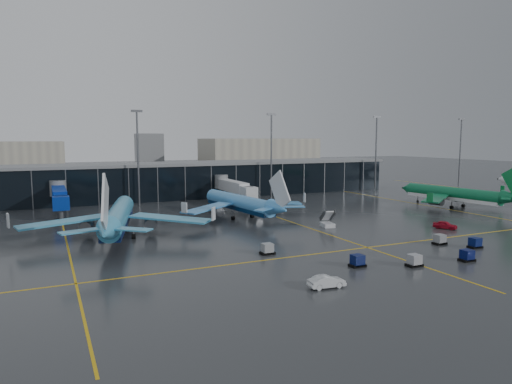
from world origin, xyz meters
name	(u,v)px	position (x,y,z in m)	size (l,w,h in m)	color
ground	(272,236)	(0.00, 0.00, 0.00)	(600.00, 600.00, 0.00)	#282B2D
terminal_pier	(181,180)	(0.00, 62.00, 5.42)	(142.00, 17.00, 10.70)	black
jet_bridges	(59,195)	(-35.00, 42.99, 4.55)	(94.00, 27.50, 7.20)	#595B60
flood_masts	(209,153)	(5.00, 50.00, 13.81)	(203.00, 0.50, 25.50)	#595B60
distant_hangars	(170,151)	(49.94, 270.08, 8.79)	(260.00, 71.00, 22.00)	#B2AD99
taxi_lines	(291,222)	(10.00, 10.61, 0.01)	(220.00, 120.00, 0.02)	gold
airliner_arkefly	(118,204)	(-26.12, 10.63, 6.17)	(35.23, 40.13, 12.33)	#3C9BC7
airliner_klm_near	(239,193)	(1.79, 20.46, 5.57)	(31.82, 36.24, 11.14)	#4293DA
airliner_aer_lingus	(452,186)	(58.79, 11.71, 5.59)	(31.97, 36.41, 11.19)	#0C663C
baggage_carts	(405,251)	(11.65, -21.85, 0.76)	(35.08, 17.51, 1.70)	black
mobile_airstair	(327,223)	(14.10, 2.91, 0.77)	(2.76, 3.56, 3.45)	silver
service_van_red	(445,225)	(34.21, -8.86, 0.78)	(1.83, 4.55, 1.55)	#B40D23
service_van_white	(327,282)	(-7.59, -29.39, 0.76)	(1.61, 4.61, 1.52)	silver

